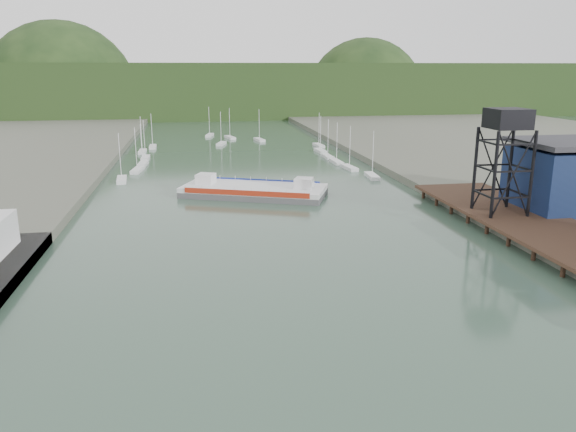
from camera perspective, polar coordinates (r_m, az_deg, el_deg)
name	(u,v)px	position (r m, az deg, el deg)	size (l,w,h in m)	color
east_pier	(562,237)	(84.35, 26.10, -1.94)	(14.00, 70.00, 2.45)	black
lift_tower	(507,125)	(91.50, 21.38, 8.58)	(6.50, 6.50, 16.00)	black
marina_sailboats	(237,153)	(161.02, -5.25, 6.35)	(57.71, 92.65, 0.90)	silver
distant_hills	(206,93)	(322.10, -8.28, 12.30)	(500.00, 120.00, 80.00)	black
chain_ferry	(254,190)	(108.58, -3.48, 2.64)	(29.30, 20.28, 3.92)	#4E4E50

